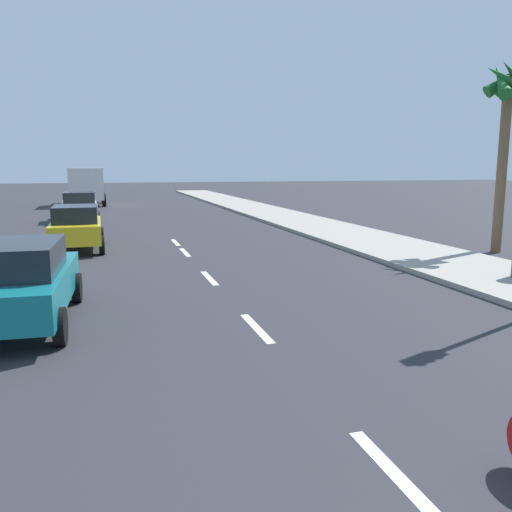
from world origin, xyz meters
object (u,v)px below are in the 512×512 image
(delivery_truck, at_px, (86,185))
(parked_car_teal, at_px, (17,281))
(parked_car_white, at_px, (79,206))
(palm_tree_mid, at_px, (507,105))
(parked_car_yellow, at_px, (76,226))

(delivery_truck, bearing_deg, parked_car_teal, -91.66)
(parked_car_teal, distance_m, parked_car_white, 19.50)
(palm_tree_mid, bearing_deg, delivery_truck, 117.41)
(parked_car_white, height_order, palm_tree_mid, palm_tree_mid)
(delivery_truck, distance_m, palm_tree_mid, 30.86)
(parked_car_teal, relative_size, parked_car_yellow, 1.09)
(parked_car_yellow, xyz_separation_m, parked_car_white, (-0.34, 10.42, 0.00))
(parked_car_yellow, bearing_deg, delivery_truck, 90.13)
(parked_car_teal, height_order, parked_car_white, same)
(parked_car_white, bearing_deg, parked_car_teal, -93.57)
(parked_car_white, bearing_deg, parked_car_yellow, -90.93)
(parked_car_yellow, distance_m, delivery_truck, 22.72)
(palm_tree_mid, bearing_deg, parked_car_white, 133.46)
(delivery_truck, relative_size, palm_tree_mid, 0.96)
(parked_car_teal, height_order, delivery_truck, delivery_truck)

